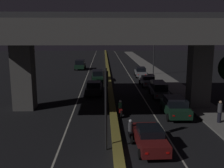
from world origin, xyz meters
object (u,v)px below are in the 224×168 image
object	(u,v)px
car_silver_fifth	(141,72)
pedestrian_on_sidewalk	(220,112)
car_dark_green_second_oncoming	(97,76)
street_lamp	(153,46)
traffic_light_left_of_median	(106,95)
car_dark_green_third_oncoming	(80,64)
car_dark_green_second	(175,106)
car_grey_third	(159,89)
car_dark_red_lead	(150,137)
car_silver_fourth	(148,81)
car_black_lead_oncoming	(94,88)
motorcycle_black_filtering_near	(130,131)
motorcycle_red_filtering_mid	(120,109)

from	to	relation	value
car_silver_fifth	pedestrian_on_sidewalk	bearing A→B (deg)	-170.67
car_dark_green_second_oncoming	car_silver_fifth	bearing A→B (deg)	117.22
street_lamp	pedestrian_on_sidewalk	bearing A→B (deg)	-88.27
street_lamp	car_dark_green_second_oncoming	size ratio (longest dim) A/B	1.84
traffic_light_left_of_median	car_dark_green_third_oncoming	bearing A→B (deg)	97.40
car_dark_green_second	pedestrian_on_sidewalk	bearing A→B (deg)	-125.30
traffic_light_left_of_median	car_grey_third	xyz separation A→B (m)	(6.24, 13.84, -2.62)
car_dark_red_lead	car_silver_fourth	world-z (taller)	car_dark_red_lead
traffic_light_left_of_median	car_black_lead_oncoming	size ratio (longest dim) A/B	1.17
car_dark_green_second_oncoming	motorcycle_black_filtering_near	world-z (taller)	car_dark_green_second_oncoming
traffic_light_left_of_median	car_silver_fifth	size ratio (longest dim) A/B	1.17
car_grey_third	motorcycle_black_filtering_near	distance (m)	13.27
street_lamp	car_grey_third	size ratio (longest dim) A/B	1.84
car_dark_red_lead	motorcycle_red_filtering_mid	size ratio (longest dim) A/B	2.16
car_silver_fourth	car_silver_fifth	distance (m)	7.96
car_silver_fourth	car_dark_green_third_oncoming	xyz separation A→B (m)	(-10.84, 17.22, 0.29)
car_silver_fifth	car_black_lead_oncoming	world-z (taller)	car_silver_fifth
car_dark_green_second	motorcycle_red_filtering_mid	size ratio (longest dim) A/B	2.25
car_dark_red_lead	car_grey_third	world-z (taller)	car_grey_third
motorcycle_black_filtering_near	car_black_lead_oncoming	bearing A→B (deg)	9.98
motorcycle_black_filtering_near	car_silver_fifth	bearing A→B (deg)	-11.55
car_dark_green_second	pedestrian_on_sidewalk	distance (m)	3.74
traffic_light_left_of_median	pedestrian_on_sidewalk	size ratio (longest dim) A/B	2.87
street_lamp	car_black_lead_oncoming	size ratio (longest dim) A/B	1.93
traffic_light_left_of_median	car_dark_green_second_oncoming	world-z (taller)	traffic_light_left_of_median
traffic_light_left_of_median	motorcycle_red_filtering_mid	world-z (taller)	traffic_light_left_of_median
pedestrian_on_sidewalk	motorcycle_black_filtering_near	bearing A→B (deg)	-158.24
car_grey_third	motorcycle_red_filtering_mid	distance (m)	8.50
car_silver_fourth	car_black_lead_oncoming	distance (m)	8.69
traffic_light_left_of_median	car_dark_green_second_oncoming	size ratio (longest dim) A/B	1.11
car_black_lead_oncoming	motorcycle_black_filtering_near	distance (m)	14.25
car_silver_fifth	car_black_lead_oncoming	bearing A→B (deg)	151.65
car_silver_fifth	car_dark_green_third_oncoming	bearing A→B (deg)	51.76
car_dark_green_second_oncoming	motorcycle_red_filtering_mid	bearing A→B (deg)	5.47
traffic_light_left_of_median	car_silver_fifth	distance (m)	28.77
car_dark_red_lead	car_black_lead_oncoming	world-z (taller)	car_black_lead_oncoming
car_dark_red_lead	car_dark_green_second_oncoming	size ratio (longest dim) A/B	0.93
car_grey_third	pedestrian_on_sidewalk	world-z (taller)	pedestrian_on_sidewalk
car_grey_third	car_dark_green_third_oncoming	distance (m)	25.90
car_silver_fifth	pedestrian_on_sidewalk	distance (m)	23.81
car_silver_fourth	traffic_light_left_of_median	bearing A→B (deg)	161.74
street_lamp	car_silver_fifth	distance (m)	5.09
car_black_lead_oncoming	car_dark_red_lead	bearing A→B (deg)	15.81
traffic_light_left_of_median	car_grey_third	world-z (taller)	traffic_light_left_of_median
traffic_light_left_of_median	motorcycle_black_filtering_near	size ratio (longest dim) A/B	2.81
car_dark_green_third_oncoming	motorcycle_red_filtering_mid	world-z (taller)	car_dark_green_third_oncoming
car_black_lead_oncoming	car_dark_green_second_oncoming	world-z (taller)	car_dark_green_second_oncoming
car_dark_green_third_oncoming	car_grey_third	bearing A→B (deg)	26.74
car_dark_green_second	car_silver_fourth	size ratio (longest dim) A/B	1.13
car_dark_green_second	motorcycle_red_filtering_mid	bearing A→B (deg)	88.13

